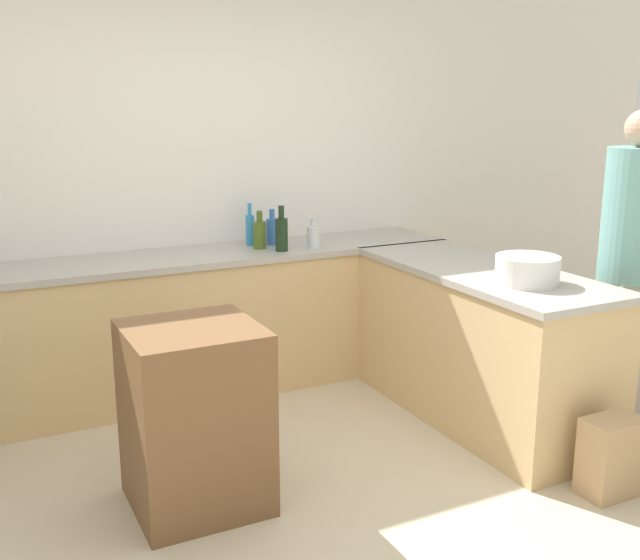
% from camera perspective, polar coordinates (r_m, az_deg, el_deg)
% --- Properties ---
extents(ground_plane, '(14.00, 14.00, 0.00)m').
position_cam_1_polar(ground_plane, '(3.52, 1.35, -17.66)').
color(ground_plane, beige).
extents(wall_back, '(8.00, 0.06, 2.70)m').
position_cam_1_polar(wall_back, '(4.96, -9.99, 7.87)').
color(wall_back, white).
rests_on(wall_back, ground_plane).
extents(counter_back, '(3.22, 0.61, 0.90)m').
position_cam_1_polar(counter_back, '(4.83, -8.44, -3.14)').
color(counter_back, '#D6B27A').
rests_on(counter_back, ground_plane).
extents(counter_peninsula, '(0.69, 1.71, 0.90)m').
position_cam_1_polar(counter_peninsula, '(4.45, 12.07, -4.74)').
color(counter_peninsula, '#D6B27A').
rests_on(counter_peninsula, ground_plane).
extents(island_table, '(0.58, 0.57, 0.85)m').
position_cam_1_polar(island_table, '(3.49, -9.51, -10.28)').
color(island_table, brown).
rests_on(island_table, ground_plane).
extents(mixing_bowl, '(0.33, 0.33, 0.15)m').
position_cam_1_polar(mixing_bowl, '(4.01, 15.51, 0.75)').
color(mixing_bowl, white).
rests_on(mixing_bowl, counter_peninsula).
extents(vinegar_bottle_clear, '(0.09, 0.09, 0.20)m').
position_cam_1_polar(vinegar_bottle_clear, '(4.80, -0.47, 3.37)').
color(vinegar_bottle_clear, silver).
rests_on(vinegar_bottle_clear, counter_back).
extents(water_bottle_blue, '(0.08, 0.08, 0.24)m').
position_cam_1_polar(water_bottle_blue, '(4.93, -3.66, 3.79)').
color(water_bottle_blue, '#386BB7').
rests_on(water_bottle_blue, counter_back).
extents(wine_bottle_dark, '(0.08, 0.08, 0.29)m').
position_cam_1_polar(wine_bottle_dark, '(4.71, -2.95, 3.59)').
color(wine_bottle_dark, black).
rests_on(wine_bottle_dark, counter_back).
extents(olive_oil_bottle, '(0.08, 0.08, 0.24)m').
position_cam_1_polar(olive_oil_bottle, '(4.80, -4.61, 3.54)').
color(olive_oil_bottle, '#475B1E').
rests_on(olive_oil_bottle, counter_back).
extents(dish_soap_bottle, '(0.06, 0.06, 0.28)m').
position_cam_1_polar(dish_soap_bottle, '(4.92, -5.36, 3.92)').
color(dish_soap_bottle, '#338CBF').
rests_on(dish_soap_bottle, counter_back).
extents(person_at_peninsula, '(0.35, 0.35, 1.78)m').
position_cam_1_polar(person_at_peninsula, '(4.47, 22.61, 1.43)').
color(person_at_peninsula, '#ADA38E').
rests_on(person_at_peninsula, ground_plane).
extents(paper_bag, '(0.28, 0.18, 0.38)m').
position_cam_1_polar(paper_bag, '(3.87, 21.32, -12.43)').
color(paper_bag, tan).
rests_on(paper_bag, ground_plane).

